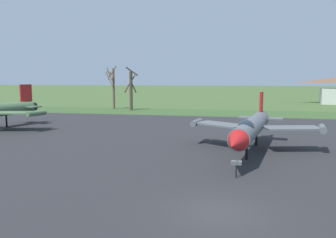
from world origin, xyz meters
name	(u,v)px	position (x,y,z in m)	size (l,w,h in m)	color
ground_plane	(218,214)	(0.00, 0.00, 0.00)	(600.00, 600.00, 0.00)	#425B2D
asphalt_apron	(229,148)	(0.00, 14.41, 0.03)	(100.45, 48.03, 0.05)	#28282B
grass_verge_strip	(235,113)	(0.00, 44.42, 0.03)	(160.45, 12.00, 0.06)	#375428
jet_fighter_rear_center	(251,127)	(1.77, 12.51, 2.13)	(11.18, 15.62, 4.68)	#565B60
info_placard_rear_center	(236,167)	(0.72, 5.51, 0.71)	(0.64, 0.29, 1.11)	black
bare_tree_far_left	(113,85)	(-23.61, 47.92, 4.71)	(2.25, 2.71, 8.57)	brown
bare_tree_left_of_center	(131,89)	(-19.19, 45.81, 4.01)	(2.77, 2.80, 8.16)	#42382D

